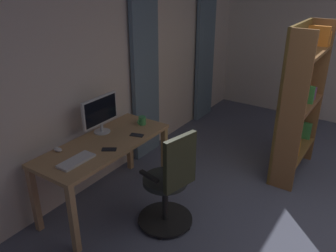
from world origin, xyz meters
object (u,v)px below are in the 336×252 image
Objects in this scene: bookshelf at (297,100)px; cell_phone_by_monitor at (109,149)px; computer_mouse at (58,150)px; cell_phone_face_up at (137,135)px; computer_monitor at (100,112)px; computer_keyboard at (76,161)px; mug_coffee at (142,121)px; desk at (104,151)px; office_chair at (170,186)px.

cell_phone_by_monitor is at bearing -33.73° from bookshelf.
computer_mouse reaches higher than cell_phone_face_up.
computer_monitor reaches higher than computer_keyboard.
mug_coffee is 0.07× the size of bookshelf.
computer_mouse is 0.83m from cell_phone_face_up.
bookshelf is (-1.82, 1.44, 0.30)m from desk.
mug_coffee is at bearing 175.13° from desk.
computer_mouse reaches higher than desk.
computer_monitor is (-0.11, -0.97, 0.51)m from office_chair.
computer_monitor is 0.51m from mug_coffee.
bookshelf is at bearing 131.83° from mug_coffee.
cell_phone_face_up is at bearing 171.38° from computer_keyboard.
office_chair is at bearing 113.88° from computer_mouse.
bookshelf is (-1.76, 0.65, 0.47)m from office_chair.
cell_phone_face_up is 0.41m from cell_phone_by_monitor.
computer_keyboard is 0.20× the size of bookshelf.
office_chair is at bearing 83.39° from computer_monitor.
office_chair reaches higher than cell_phone_by_monitor.
office_chair is at bearing 69.64° from cell_phone_by_monitor.
office_chair is 1.15m from computer_mouse.
cell_phone_face_up is at bearing 142.61° from cell_phone_by_monitor.
computer_monitor is 0.27× the size of bookshelf.
cell_phone_face_up is 1.12× the size of mug_coffee.
cell_phone_by_monitor is at bearing 127.21° from computer_mouse.
bookshelf is at bearing -7.57° from office_chair.
cell_phone_face_up is at bearing 150.22° from desk.
cell_phone_face_up reaches higher than desk.
mug_coffee is 1.87m from bookshelf.
desk is 10.46× the size of cell_phone_by_monitor.
desk is 0.81× the size of bookshelf.
desk is at bearing -153.16° from cell_phone_by_monitor.
computer_mouse is 0.05× the size of bookshelf.
bookshelf is (-2.21, 1.67, 0.18)m from computer_mouse.
mug_coffee is at bearing -178.97° from computer_keyboard.
cell_phone_face_up is 1.00× the size of cell_phone_by_monitor.
computer_mouse is (-0.05, -0.31, 0.01)m from computer_keyboard.
computer_mouse is 1.02m from mug_coffee.
computer_keyboard is 2.65m from bookshelf.
cell_phone_face_up is (-0.71, 0.42, -0.01)m from computer_mouse.
computer_keyboard is at bearing 8.89° from desk.
cell_phone_by_monitor is at bearing 53.03° from computer_monitor.
computer_mouse is (0.45, -1.02, 0.29)m from office_chair.
computer_mouse is at bearing -4.79° from computer_monitor.
computer_mouse is (0.39, -0.24, 0.12)m from desk.
office_chair is 0.95m from mug_coffee.
office_chair reaches higher than desk.
computer_monitor is at bearing -160.90° from cell_phone_by_monitor.
desk is at bearing 107.30° from office_chair.
computer_monitor reaches higher than cell_phone_face_up.
computer_mouse reaches higher than cell_phone_by_monitor.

